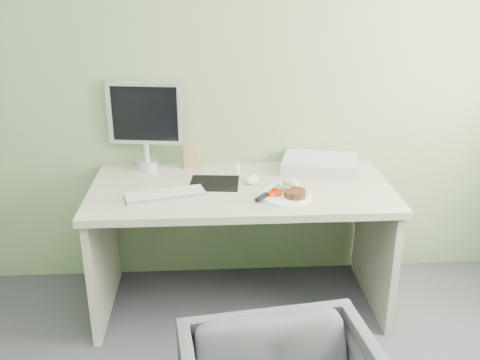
{
  "coord_description": "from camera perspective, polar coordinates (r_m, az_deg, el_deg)",
  "views": [
    {
      "loc": [
        -0.16,
        -1.0,
        1.81
      ],
      "look_at": [
        -0.01,
        1.5,
        0.82
      ],
      "focal_mm": 40.0,
      "sensor_mm": 36.0,
      "label": 1
    }
  ],
  "objects": [
    {
      "name": "carrot_heap",
      "position": [
        2.69,
        3.8,
        -1.28
      ],
      "size": [
        0.07,
        0.07,
        0.04
      ],
      "primitive_type": "cube",
      "rotation": [
        0.0,
        0.0,
        -0.27
      ],
      "color": "#FF3605",
      "rests_on": "plate"
    },
    {
      "name": "potato_pile",
      "position": [
        2.75,
        5.34,
        -0.53
      ],
      "size": [
        0.13,
        0.09,
        0.07
      ],
      "primitive_type": "ellipsoid",
      "rotation": [
        0.0,
        0.0,
        -0.04
      ],
      "color": "tan",
      "rests_on": "plate"
    },
    {
      "name": "desk",
      "position": [
        2.92,
        0.11,
        -4.0
      ],
      "size": [
        1.6,
        0.75,
        0.73
      ],
      "color": "#AFA992",
      "rests_on": "floor"
    },
    {
      "name": "eyedrop_bottle",
      "position": [
        3.02,
        -0.28,
        1.37
      ],
      "size": [
        0.03,
        0.03,
        0.08
      ],
      "color": "white",
      "rests_on": "desk"
    },
    {
      "name": "monitor",
      "position": [
        3.06,
        -10.12,
        6.25
      ],
      "size": [
        0.42,
        0.14,
        0.5
      ],
      "rotation": [
        0.0,
        0.0,
        -0.14
      ],
      "color": "silver",
      "rests_on": "desk"
    },
    {
      "name": "scanner",
      "position": [
        3.09,
        8.53,
        1.61
      ],
      "size": [
        0.49,
        0.38,
        0.07
      ],
      "primitive_type": "cube",
      "rotation": [
        0.0,
        0.0,
        -0.24
      ],
      "color": "silver",
      "rests_on": "desk"
    },
    {
      "name": "steak_knife",
      "position": [
        2.68,
        2.71,
        -1.56
      ],
      "size": [
        0.16,
        0.22,
        0.02
      ],
      "rotation": [
        0.0,
        0.0,
        0.98
      ],
      "color": "silver",
      "rests_on": "plate"
    },
    {
      "name": "steak",
      "position": [
        2.69,
        5.89,
        -1.43
      ],
      "size": [
        0.12,
        0.12,
        0.03
      ],
      "primitive_type": "cylinder",
      "rotation": [
        0.0,
        0.0,
        -0.12
      ],
      "color": "black",
      "rests_on": "plate"
    },
    {
      "name": "computer_mouse",
      "position": [
        2.88,
        1.26,
        0.06
      ],
      "size": [
        0.1,
        0.12,
        0.04
      ],
      "primitive_type": "ellipsoid",
      "rotation": [
        0.0,
        0.0,
        -0.38
      ],
      "color": "white",
      "rests_on": "desk"
    },
    {
      "name": "mousepad",
      "position": [
        2.88,
        -2.76,
        -0.34
      ],
      "size": [
        0.28,
        0.25,
        0.0
      ],
      "primitive_type": "cube",
      "rotation": [
        0.0,
        0.0,
        -0.1
      ],
      "color": "black",
      "rests_on": "desk"
    },
    {
      "name": "wall_back",
      "position": [
        3.04,
        -0.32,
        12.95
      ],
      "size": [
        3.5,
        0.0,
        3.5
      ],
      "primitive_type": "plane",
      "rotation": [
        1.57,
        0.0,
        0.0
      ],
      "color": "gray",
      "rests_on": "floor"
    },
    {
      "name": "plate",
      "position": [
        2.71,
        4.89,
        -1.73
      ],
      "size": [
        0.26,
        0.26,
        0.01
      ],
      "primitive_type": "cylinder",
      "color": "white",
      "rests_on": "desk"
    },
    {
      "name": "photo_frame",
      "position": [
        3.1,
        -5.14,
        2.48
      ],
      "size": [
        0.11,
        0.04,
        0.13
      ],
      "primitive_type": "cube",
      "rotation": [
        0.0,
        0.0,
        0.31
      ],
      "color": "olive",
      "rests_on": "desk"
    },
    {
      "name": "keyboard",
      "position": [
        2.73,
        -7.99,
        -1.53
      ],
      "size": [
        0.41,
        0.22,
        0.02
      ],
      "primitive_type": "cube",
      "rotation": [
        0.0,
        0.0,
        0.26
      ],
      "color": "white",
      "rests_on": "desk"
    }
  ]
}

